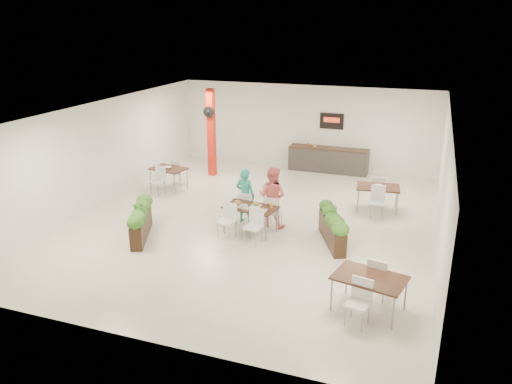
% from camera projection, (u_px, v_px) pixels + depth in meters
% --- Properties ---
extents(ground, '(12.00, 12.00, 0.00)m').
position_uv_depth(ground, '(253.00, 221.00, 14.42)').
color(ground, beige).
rests_on(ground, ground).
extents(room_shell, '(10.10, 12.10, 3.22)m').
position_uv_depth(room_shell, '(253.00, 154.00, 13.76)').
color(room_shell, white).
rests_on(room_shell, ground).
extents(red_column, '(0.40, 0.41, 3.20)m').
position_uv_depth(red_column, '(211.00, 132.00, 18.20)').
color(red_column, red).
rests_on(red_column, ground).
extents(service_counter, '(3.00, 0.64, 2.20)m').
position_uv_depth(service_counter, '(328.00, 159.00, 18.98)').
color(service_counter, '#2E2B28').
rests_on(service_counter, ground).
extents(main_table, '(1.50, 1.78, 0.92)m').
position_uv_depth(main_table, '(250.00, 211.00, 13.47)').
color(main_table, black).
rests_on(main_table, ground).
extents(diner_man, '(0.63, 0.46, 1.60)m').
position_uv_depth(diner_man, '(245.00, 196.00, 14.12)').
color(diner_man, teal).
rests_on(diner_man, ground).
extents(diner_woman, '(0.92, 0.77, 1.72)m').
position_uv_depth(diner_woman, '(272.00, 197.00, 13.85)').
color(diner_woman, '#F6746D').
rests_on(diner_woman, ground).
extents(planter_left, '(1.00, 1.82, 1.01)m').
position_uv_depth(planter_left, '(141.00, 219.00, 13.21)').
color(planter_left, black).
rests_on(planter_left, ground).
extents(planter_right, '(1.05, 1.83, 1.03)m').
position_uv_depth(planter_right, '(332.00, 225.00, 12.86)').
color(planter_right, black).
rests_on(planter_right, ground).
extents(side_table_a, '(1.29, 1.67, 0.92)m').
position_uv_depth(side_table_a, '(169.00, 172.00, 16.95)').
color(side_table_a, black).
rests_on(side_table_a, ground).
extents(side_table_b, '(1.35, 1.66, 0.92)m').
position_uv_depth(side_table_b, '(378.00, 190.00, 15.09)').
color(side_table_b, black).
rests_on(side_table_b, ground).
extents(side_table_c, '(1.53, 1.67, 0.92)m').
position_uv_depth(side_table_c, '(370.00, 282.00, 9.79)').
color(side_table_c, black).
rests_on(side_table_c, ground).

